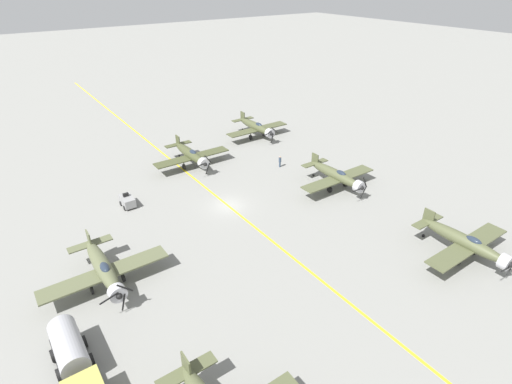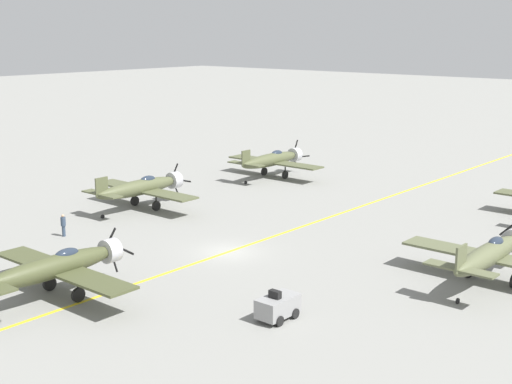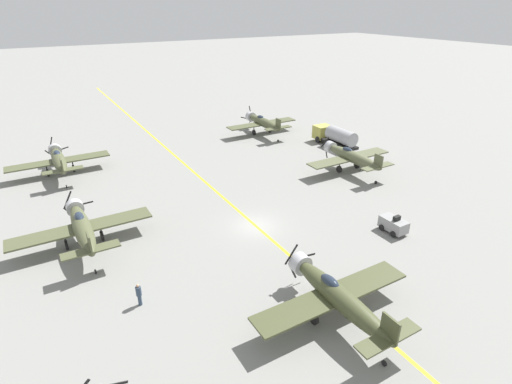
% 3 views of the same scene
% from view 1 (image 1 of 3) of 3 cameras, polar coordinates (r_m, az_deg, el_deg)
% --- Properties ---
extents(ground_plane, '(400.00, 400.00, 0.00)m').
position_cam_1_polar(ground_plane, '(51.96, -3.97, -2.01)').
color(ground_plane, gray).
extents(taxiway_stripe, '(0.30, 160.00, 0.01)m').
position_cam_1_polar(taxiway_stripe, '(51.96, -3.97, -2.00)').
color(taxiway_stripe, yellow).
rests_on(taxiway_stripe, ground).
extents(airplane_mid_right, '(12.00, 9.98, 3.65)m').
position_cam_1_polar(airplane_mid_right, '(41.14, -20.94, -10.19)').
color(airplane_mid_right, '#5A5F41').
rests_on(airplane_mid_right, ground).
extents(airplane_near_left, '(12.00, 9.98, 3.65)m').
position_cam_1_polar(airplane_near_left, '(73.18, 0.06, 9.28)').
color(airplane_near_left, '#4C5132').
rests_on(airplane_near_left, ground).
extents(airplane_mid_left, '(12.00, 9.98, 3.65)m').
position_cam_1_polar(airplane_mid_left, '(56.24, 11.46, 2.34)').
color(airplane_mid_left, '#515637').
rests_on(airplane_mid_left, ground).
extents(airplane_far_left, '(12.00, 9.98, 3.73)m').
position_cam_1_polar(airplane_far_left, '(47.22, 27.73, -6.34)').
color(airplane_far_left, '#505537').
rests_on(airplane_far_left, ground).
extents(airplane_near_center, '(12.00, 9.98, 3.65)m').
position_cam_1_polar(airplane_near_center, '(62.46, -9.27, 5.32)').
color(airplane_near_center, '#454B2C').
rests_on(airplane_near_center, ground).
extents(fuel_tanker, '(2.67, 8.00, 2.98)m').
position_cam_1_polar(fuel_tanker, '(34.61, -24.55, -21.27)').
color(fuel_tanker, black).
rests_on(fuel_tanker, ground).
extents(tow_tractor, '(1.57, 2.60, 1.79)m').
position_cam_1_polar(tow_tractor, '(54.03, -17.90, -1.21)').
color(tow_tractor, gray).
rests_on(tow_tractor, ground).
extents(ground_crew_walking, '(0.39, 0.39, 1.81)m').
position_cam_1_polar(ground_crew_walking, '(61.97, 3.44, 4.43)').
color(ground_crew_walking, '#334256').
rests_on(ground_crew_walking, ground).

